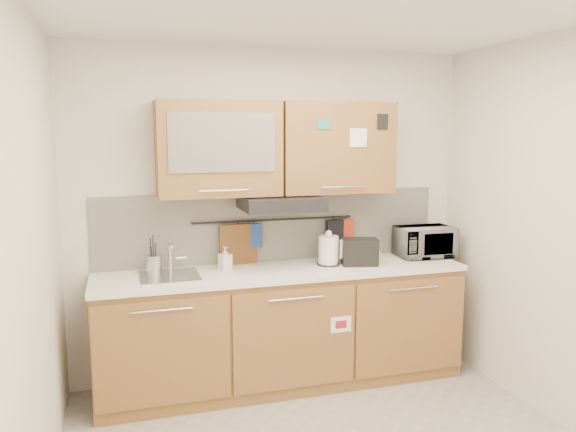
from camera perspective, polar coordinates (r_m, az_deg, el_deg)
ceiling at (r=3.11m, az=6.02°, el=20.53°), size 3.20×3.20×0.00m
wall_back at (r=4.51m, az=-1.58°, el=0.20°), size 3.20×0.00×3.20m
wall_left at (r=2.92m, az=-24.99°, el=-5.16°), size 0.00×3.00×3.00m
base_cabinet at (r=4.44m, az=-0.48°, el=-11.85°), size 2.80×0.64×0.88m
countertop at (r=4.29m, az=-0.48°, el=-5.66°), size 2.82×0.62×0.04m
backsplash at (r=4.51m, az=-1.54°, el=-1.07°), size 2.80×0.02×0.56m
upper_cabinets at (r=4.29m, az=-1.06°, el=6.90°), size 1.82×0.37×0.70m
range_hood at (r=4.26m, az=-0.71°, el=1.34°), size 0.60×0.46×0.10m
sink at (r=4.16m, az=-11.92°, el=-5.97°), size 0.42×0.40×0.26m
utensil_rail at (r=4.47m, az=-1.42°, el=-0.39°), size 1.30×0.02×0.02m
utensil_crock at (r=4.22m, az=-13.47°, el=-4.81°), size 0.15×0.15×0.29m
kettle at (r=4.41m, az=4.15°, el=-3.58°), size 0.20×0.19×0.28m
toaster at (r=4.43m, az=7.30°, el=-3.61°), size 0.30×0.22×0.21m
microwave at (r=4.82m, az=13.69°, el=-2.56°), size 0.46×0.32×0.25m
soap_bottle at (r=4.26m, az=-6.41°, el=-4.30°), size 0.11×0.11×0.18m
cutting_board at (r=4.42m, az=-5.07°, el=-3.22°), size 0.30×0.05×0.37m
oven_mitt at (r=4.43m, az=-3.40°, el=-1.96°), size 0.11×0.06×0.19m
dark_pouch at (r=4.64m, az=4.75°, el=-1.81°), size 0.15×0.06×0.23m
pot_holder at (r=4.67m, az=5.88°, el=-1.32°), size 0.13×0.06×0.16m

